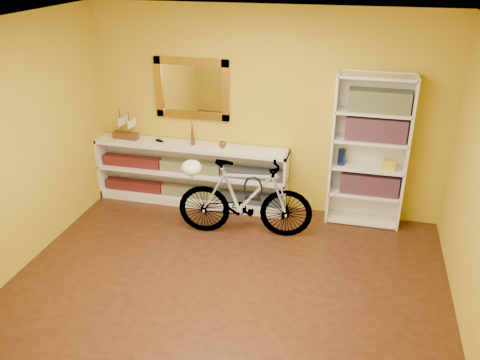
% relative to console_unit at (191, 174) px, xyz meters
% --- Properties ---
extents(floor, '(4.50, 4.00, 0.01)m').
position_rel_console_unit_xyz_m(floor, '(0.96, -1.81, -0.43)').
color(floor, black).
rests_on(floor, ground).
extents(ceiling, '(4.50, 4.00, 0.01)m').
position_rel_console_unit_xyz_m(ceiling, '(0.96, -1.81, 2.18)').
color(ceiling, silver).
rests_on(ceiling, ground).
extents(back_wall, '(4.50, 0.01, 2.60)m').
position_rel_console_unit_xyz_m(back_wall, '(0.96, 0.19, 0.88)').
color(back_wall, gold).
rests_on(back_wall, ground).
extents(left_wall, '(0.01, 4.00, 2.60)m').
position_rel_console_unit_xyz_m(left_wall, '(-1.30, -1.81, 0.88)').
color(left_wall, gold).
rests_on(left_wall, ground).
extents(gilt_mirror, '(0.98, 0.06, 0.78)m').
position_rel_console_unit_xyz_m(gilt_mirror, '(0.01, 0.15, 1.12)').
color(gilt_mirror, '#9C701C').
rests_on(gilt_mirror, back_wall).
extents(wall_socket, '(0.09, 0.02, 0.09)m').
position_rel_console_unit_xyz_m(wall_socket, '(1.86, 0.17, -0.17)').
color(wall_socket, silver).
rests_on(wall_socket, back_wall).
extents(console_unit, '(2.60, 0.35, 0.85)m').
position_rel_console_unit_xyz_m(console_unit, '(0.00, 0.00, 0.00)').
color(console_unit, silver).
rests_on(console_unit, floor).
extents(cd_row_lower, '(2.50, 0.13, 0.14)m').
position_rel_console_unit_xyz_m(cd_row_lower, '(-0.00, -0.02, -0.26)').
color(cd_row_lower, black).
rests_on(cd_row_lower, console_unit).
extents(cd_row_upper, '(2.50, 0.13, 0.14)m').
position_rel_console_unit_xyz_m(cd_row_upper, '(-0.00, -0.02, 0.11)').
color(cd_row_upper, navy).
rests_on(cd_row_upper, console_unit).
extents(model_ship, '(0.35, 0.15, 0.41)m').
position_rel_console_unit_xyz_m(model_ship, '(-0.90, 0.00, 0.63)').
color(model_ship, '#452513').
rests_on(model_ship, console_unit).
extents(toy_car, '(0.00, 0.00, 0.00)m').
position_rel_console_unit_xyz_m(toy_car, '(-0.42, 0.00, 0.43)').
color(toy_car, black).
rests_on(toy_car, console_unit).
extents(bronze_ornament, '(0.06, 0.06, 0.35)m').
position_rel_console_unit_xyz_m(bronze_ornament, '(0.04, 0.00, 0.60)').
color(bronze_ornament, brown).
rests_on(bronze_ornament, console_unit).
extents(decorative_orb, '(0.09, 0.09, 0.09)m').
position_rel_console_unit_xyz_m(decorative_orb, '(0.44, 0.00, 0.47)').
color(decorative_orb, brown).
rests_on(decorative_orb, console_unit).
extents(bookcase, '(0.90, 0.30, 1.90)m').
position_rel_console_unit_xyz_m(bookcase, '(2.27, 0.03, 0.52)').
color(bookcase, silver).
rests_on(bookcase, floor).
extents(book_row_a, '(0.70, 0.22, 0.26)m').
position_rel_console_unit_xyz_m(book_row_a, '(2.32, 0.03, 0.12)').
color(book_row_a, maroon).
rests_on(book_row_a, bookcase).
extents(book_row_b, '(0.70, 0.22, 0.28)m').
position_rel_console_unit_xyz_m(book_row_b, '(2.32, 0.03, 0.83)').
color(book_row_b, maroon).
rests_on(book_row_b, bookcase).
extents(book_row_c, '(0.70, 0.22, 0.25)m').
position_rel_console_unit_xyz_m(book_row_c, '(2.32, 0.03, 1.16)').
color(book_row_c, '#1B5261').
rests_on(book_row_c, bookcase).
extents(travel_mug, '(0.09, 0.09, 0.20)m').
position_rel_console_unit_xyz_m(travel_mug, '(1.95, 0.01, 0.44)').
color(travel_mug, navy).
rests_on(travel_mug, bookcase).
extents(red_tin, '(0.14, 0.14, 0.18)m').
position_rel_console_unit_xyz_m(red_tin, '(2.07, 0.06, 1.13)').
color(red_tin, maroon).
rests_on(red_tin, bookcase).
extents(yellow_bag, '(0.17, 0.13, 0.12)m').
position_rel_console_unit_xyz_m(yellow_bag, '(2.52, -0.01, 0.40)').
color(yellow_bag, gold).
rests_on(yellow_bag, bookcase).
extents(bicycle, '(0.63, 1.68, 0.97)m').
position_rel_console_unit_xyz_m(bicycle, '(0.90, -0.64, 0.06)').
color(bicycle, silver).
rests_on(bicycle, floor).
extents(helmet, '(0.24, 0.23, 0.18)m').
position_rel_console_unit_xyz_m(helmet, '(0.27, -0.72, 0.43)').
color(helmet, white).
rests_on(helmet, bicycle).
extents(u_lock, '(0.23, 0.02, 0.23)m').
position_rel_console_unit_xyz_m(u_lock, '(0.99, -0.62, 0.20)').
color(u_lock, black).
rests_on(u_lock, bicycle).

